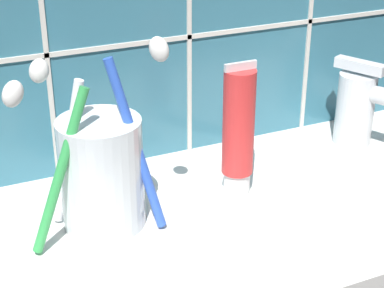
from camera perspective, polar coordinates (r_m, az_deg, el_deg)
The scene contains 4 objects.
sink_counter at distance 64.84cm, azimuth 3.64°, elevation -6.55°, with size 62.71×29.26×2.00cm, color silver.
toothbrush_cup at distance 59.76cm, azimuth -8.13°, elevation -2.36°, with size 14.86×8.56×18.80cm.
toothpaste_tube at distance 64.16cm, azimuth 4.14°, elevation 1.21°, with size 3.38×3.22×14.16cm.
sink_faucet at distance 78.02cm, azimuth 14.69°, elevation 3.33°, with size 5.77×9.57×10.31cm.
Camera 1 is at (-26.40, -48.05, 35.63)cm, focal length 60.00 mm.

